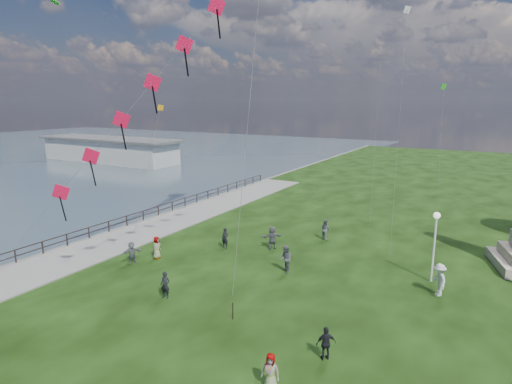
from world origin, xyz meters
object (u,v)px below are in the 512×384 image
Objects in this scene: person_4 at (270,372)px; person_7 at (325,229)px; person_0 at (165,285)px; person_3 at (326,343)px; person_1 at (286,259)px; person_8 at (439,280)px; person_5 at (132,252)px; pier_pavilion at (109,149)px; person_6 at (225,238)px; person_10 at (157,247)px; person_11 at (272,238)px; lamppost at (435,232)px.

person_7 is (-4.65, 18.14, 0.08)m from person_4.
person_7 is at bearing 61.12° from person_0.
person_1 is at bearing -92.75° from person_3.
person_0 is at bearing -90.20° from person_8.
person_0 is 1.03× the size of person_5.
person_6 is at bearing -33.26° from pier_pavilion.
person_7 reaches higher than person_10.
person_1 is at bearing 81.04° from person_11.
person_3 is at bearing -51.66° from person_8.
person_3 is at bearing 79.54° from person_11.
pier_pavilion is at bearing -147.98° from person_8.
person_7 is (5.76, 5.69, 0.04)m from person_6.
person_5 is at bearing -40.29° from pier_pavilion.
person_5 is at bearing 139.37° from person_0.
person_11 is at bearing -63.43° from person_10.
lamppost is at bearing 63.24° from person_4.
person_4 is 0.94× the size of person_6.
person_3 is at bearing -75.80° from person_5.
person_7 is at bearing -11.71° from person_5.
lamppost is 2.84× the size of person_0.
person_0 is 6.41m from person_10.
person_10 is 8.37m from person_11.
person_11 is at bearing -92.03° from person_3.
person_3 is 0.94× the size of person_10.
pier_pavilion is at bearing 78.31° from person_5.
person_1 is 1.04× the size of person_11.
person_6 reaches higher than person_5.
lamppost reaches higher than person_5.
pier_pavilion is 17.27× the size of person_11.
person_1 is 9.07m from person_8.
person_1 is 9.48m from person_3.
person_5 is 10.04m from person_11.
person_8 reaches higher than person_3.
person_8 is (61.16, -30.92, -0.90)m from pier_pavilion.
person_4 is 0.90× the size of person_7.
person_0 is at bearing -39.03° from pier_pavilion.
person_6 is (-11.56, 9.58, 0.04)m from person_3.
person_1 is at bearing -31.72° from pier_pavilion.
person_11 is at bearing 69.13° from person_0.
person_5 reaches higher than person_4.
person_3 is at bearing -127.43° from person_10.
person_4 is at bearing 69.91° from person_11.
pier_pavilion reaches higher than person_0.
person_10 is at bearing -124.23° from person_1.
pier_pavilion reaches higher than person_5.
person_5 is 0.91× the size of person_7.
person_0 is 1.04× the size of person_4.
lamppost reaches higher than person_4.
person_7 is (52.00, -24.64, -1.02)m from pier_pavilion.
person_8 reaches higher than person_5.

